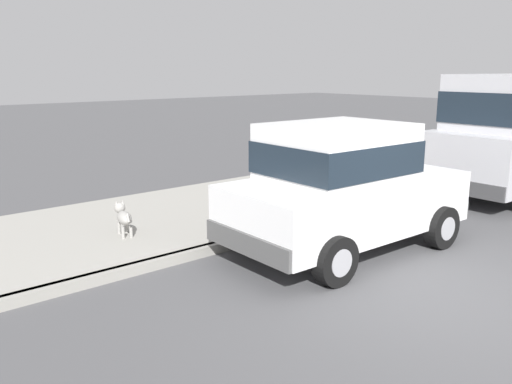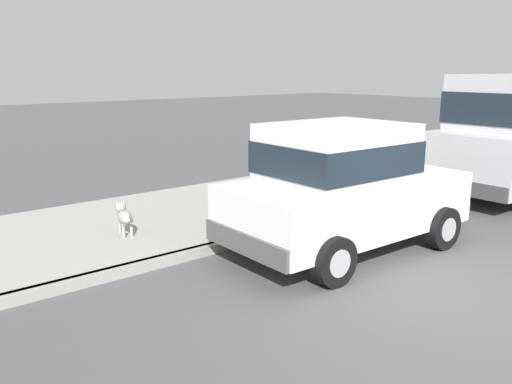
{
  "view_description": "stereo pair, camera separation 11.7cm",
  "coord_description": "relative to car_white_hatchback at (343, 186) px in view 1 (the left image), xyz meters",
  "views": [
    {
      "loc": [
        2.85,
        -5.44,
        2.62
      ],
      "look_at": [
        -3.0,
        -0.47,
        0.85
      ],
      "focal_mm": 37.55,
      "sensor_mm": 36.0,
      "label": 1
    },
    {
      "loc": [
        2.92,
        -5.35,
        2.62
      ],
      "look_at": [
        -3.0,
        -0.47,
        0.85
      ],
      "focal_mm": 37.55,
      "sensor_mm": 36.0,
      "label": 2
    }
  ],
  "objects": [
    {
      "name": "ground_plane",
      "position": [
        2.08,
        -0.4,
        -0.98
      ],
      "size": [
        80.0,
        80.0,
        0.0
      ],
      "primitive_type": "plane",
      "color": "#4C4C4F"
    },
    {
      "name": "curb",
      "position": [
        -1.12,
        -0.4,
        -0.91
      ],
      "size": [
        0.16,
        64.0,
        0.14
      ],
      "primitive_type": "cube",
      "color": "gray",
      "rests_on": "ground"
    },
    {
      "name": "sidewalk",
      "position": [
        -2.92,
        -0.4,
        -0.91
      ],
      "size": [
        3.6,
        64.0,
        0.14
      ],
      "primitive_type": "cube",
      "color": "#99968E",
      "rests_on": "ground"
    },
    {
      "name": "dog_grey",
      "position": [
        -2.37,
        -2.29,
        -0.55
      ],
      "size": [
        0.74,
        0.31,
        0.49
      ],
      "color": "#999691",
      "rests_on": "sidewalk"
    },
    {
      "name": "fire_hydrant",
      "position": [
        -1.57,
        0.69,
        -0.5
      ],
      "size": [
        0.34,
        0.24,
        0.72
      ],
      "color": "red",
      "rests_on": "sidewalk"
    },
    {
      "name": "car_white_hatchback",
      "position": [
        0.0,
        0.0,
        0.0
      ],
      "size": [
        2.04,
        3.85,
        1.88
      ],
      "color": "white",
      "rests_on": "ground"
    }
  ]
}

